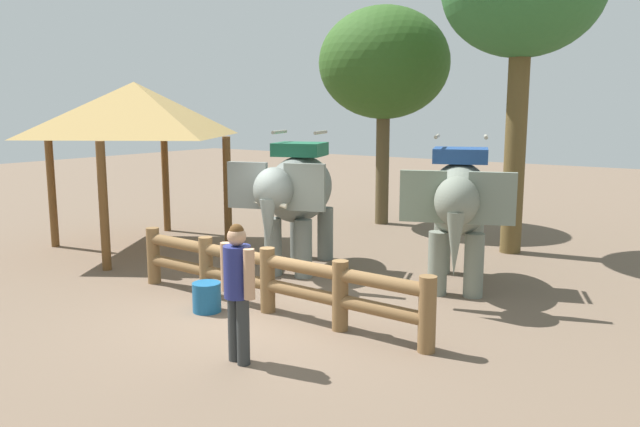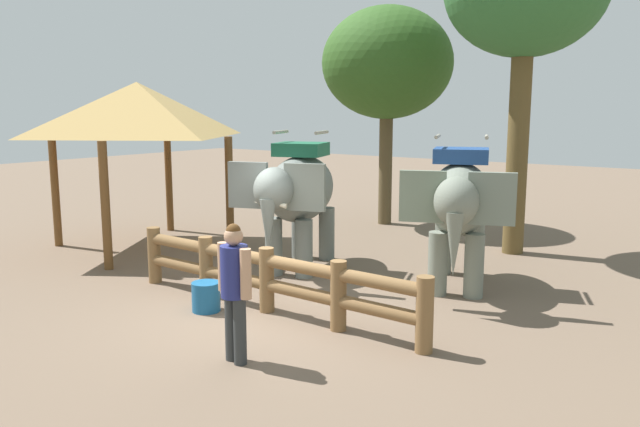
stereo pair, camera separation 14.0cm
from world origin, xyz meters
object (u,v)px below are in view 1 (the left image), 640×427
object	(u,v)px
tourist_woman_in_black	(238,283)
elephant_center	(459,203)
log_fence	(268,276)
elephant_near_left	(297,193)
tree_back_center	(384,64)
feed_bucket	(207,297)
thatched_shelter	(135,111)

from	to	relation	value
tourist_woman_in_black	elephant_center	bearing A→B (deg)	79.04
log_fence	elephant_center	distance (m)	3.74
elephant_near_left	tree_back_center	bearing A→B (deg)	101.29
elephant_center	feed_bucket	world-z (taller)	elephant_center
thatched_shelter	tree_back_center	world-z (taller)	tree_back_center
log_fence	elephant_center	xyz separation A→B (m)	(1.93, 3.06, 0.95)
elephant_center	log_fence	bearing A→B (deg)	-122.23
tree_back_center	elephant_center	bearing A→B (deg)	-48.86
feed_bucket	tourist_woman_in_black	bearing A→B (deg)	-34.61
log_fence	feed_bucket	size ratio (longest dim) A/B	12.40
tourist_woman_in_black	tree_back_center	world-z (taller)	tree_back_center
elephant_center	feed_bucket	bearing A→B (deg)	-127.30
tourist_woman_in_black	elephant_near_left	bearing A→B (deg)	117.63
thatched_shelter	tree_back_center	size ratio (longest dim) A/B	0.80
log_fence	elephant_near_left	distance (m)	2.91
log_fence	tree_back_center	distance (m)	9.10
elephant_near_left	feed_bucket	world-z (taller)	elephant_near_left
feed_bucket	tree_back_center	bearing A→B (deg)	100.08
tree_back_center	feed_bucket	world-z (taller)	tree_back_center
tree_back_center	thatched_shelter	bearing A→B (deg)	-117.67
tourist_woman_in_black	thatched_shelter	xyz separation A→B (m)	(-6.44, 3.78, 2.13)
elephant_near_left	feed_bucket	xyz separation A→B (m)	(0.41, -2.99, -1.33)
elephant_center	tree_back_center	distance (m)	7.07
thatched_shelter	feed_bucket	distance (m)	6.04
tourist_woman_in_black	thatched_shelter	size ratio (longest dim) A/B	0.38
feed_bucket	log_fence	bearing A→B (deg)	33.76
elephant_near_left	tree_back_center	world-z (taller)	tree_back_center
elephant_center	tree_back_center	xyz separation A→B (m)	(-4.26, 4.87, 2.86)
thatched_shelter	tourist_woman_in_black	bearing A→B (deg)	-30.40
log_fence	feed_bucket	distance (m)	1.05
tree_back_center	feed_bucket	bearing A→B (deg)	-79.92
tree_back_center	elephant_near_left	bearing A→B (deg)	-78.71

